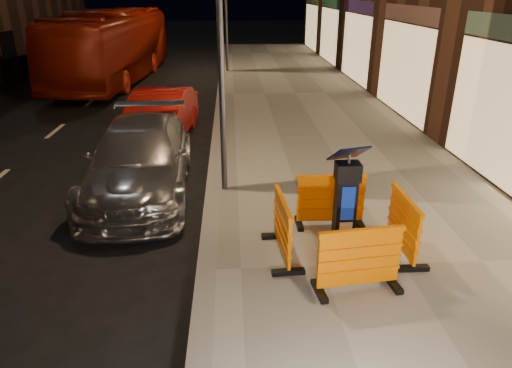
{
  "coord_description": "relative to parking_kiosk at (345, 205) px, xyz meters",
  "views": [
    {
      "loc": [
        0.43,
        -5.8,
        4.03
      ],
      "look_at": [
        0.8,
        1.0,
        1.1
      ],
      "focal_mm": 32.0,
      "sensor_mm": 36.0,
      "label": 1
    }
  ],
  "objects": [
    {
      "name": "sidewalk",
      "position": [
        0.88,
        -0.36,
        -0.93
      ],
      "size": [
        6.0,
        60.0,
        0.15
      ],
      "primitive_type": "cube",
      "color": "gray",
      "rests_on": "ground"
    },
    {
      "name": "car_red",
      "position": [
        -3.73,
        6.54,
        -1.0
      ],
      "size": [
        1.93,
        4.42,
        1.41
      ],
      "primitive_type": "imported",
      "rotation": [
        0.0,
        0.0,
        -0.1
      ],
      "color": "#A3140F",
      "rests_on": "ground"
    },
    {
      "name": "street_lamp_mid",
      "position": [
        -1.87,
        2.64,
        2.15
      ],
      "size": [
        0.12,
        0.12,
        6.0
      ],
      "primitive_type": "cylinder",
      "color": "#3F3F44",
      "rests_on": "sidewalk"
    },
    {
      "name": "barrier_kerbside",
      "position": [
        -0.95,
        0.0,
        -0.38
      ],
      "size": [
        0.59,
        1.26,
        0.95
      ],
      "primitive_type": "cube",
      "rotation": [
        0.0,
        0.0,
        1.65
      ],
      "color": "#FF7600",
      "rests_on": "sidewalk"
    },
    {
      "name": "bus_doubledecker",
      "position": [
        -7.08,
        16.03,
        -1.0
      ],
      "size": [
        3.42,
        11.59,
        3.19
      ],
      "primitive_type": "imported",
      "rotation": [
        0.0,
        0.0,
        -0.07
      ],
      "color": "maroon",
      "rests_on": "ground"
    },
    {
      "name": "kerb",
      "position": [
        -2.12,
        -0.36,
        -0.93
      ],
      "size": [
        0.3,
        60.0,
        0.15
      ],
      "primitive_type": "cube",
      "color": "slate",
      "rests_on": "ground"
    },
    {
      "name": "ground_plane",
      "position": [
        -2.12,
        -0.36,
        -1.0
      ],
      "size": [
        120.0,
        120.0,
        0.0
      ],
      "primitive_type": "plane",
      "color": "black",
      "rests_on": "ground"
    },
    {
      "name": "barrier_bldgside",
      "position": [
        0.95,
        0.0,
        -0.38
      ],
      "size": [
        0.51,
        1.23,
        0.95
      ],
      "primitive_type": "cube",
      "rotation": [
        0.0,
        0.0,
        1.58
      ],
      "color": "#FF7600",
      "rests_on": "sidewalk"
    },
    {
      "name": "barrier_back",
      "position": [
        0.0,
        0.95,
        -0.38
      ],
      "size": [
        1.23,
        0.52,
        0.95
      ],
      "primitive_type": "cube",
      "rotation": [
        0.0,
        0.0,
        -0.01
      ],
      "color": "#FF7600",
      "rests_on": "sidewalk"
    },
    {
      "name": "barrier_front",
      "position": [
        0.0,
        -0.95,
        -0.38
      ],
      "size": [
        1.28,
        0.66,
        0.95
      ],
      "primitive_type": "cube",
      "rotation": [
        0.0,
        0.0,
        0.13
      ],
      "color": "#FF7600",
      "rests_on": "sidewalk"
    },
    {
      "name": "parking_kiosk",
      "position": [
        0.0,
        0.0,
        0.0
      ],
      "size": [
        0.56,
        0.56,
        1.71
      ],
      "primitive_type": "cube",
      "rotation": [
        0.0,
        0.0,
        0.04
      ],
      "color": "black",
      "rests_on": "sidewalk"
    },
    {
      "name": "street_lamp_far",
      "position": [
        -1.87,
        17.64,
        2.15
      ],
      "size": [
        0.12,
        0.12,
        6.0
      ],
      "primitive_type": "cylinder",
      "color": "#3F3F44",
      "rests_on": "sidewalk"
    },
    {
      "name": "car_silver",
      "position": [
        -3.65,
        2.99,
        -1.0
      ],
      "size": [
        2.28,
        5.11,
        1.46
      ],
      "primitive_type": "imported",
      "rotation": [
        0.0,
        0.0,
        0.05
      ],
      "color": "#A5A5A9",
      "rests_on": "ground"
    }
  ]
}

